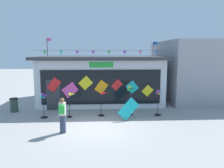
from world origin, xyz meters
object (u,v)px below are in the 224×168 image
at_px(wind_spinner_center_left, 103,100).
at_px(display_kite_on_ground, 129,109).
at_px(wind_spinner_far_left, 44,105).
at_px(wind_spinner_right, 158,103).
at_px(wind_spinner_center_right, 130,96).
at_px(person_near_camera, 62,115).
at_px(trash_bin, 14,105).
at_px(wind_spinner_left, 71,100).
at_px(kite_shop_building, 101,78).

bearing_deg(wind_spinner_center_left, display_kite_on_ground, -31.09).
xyz_separation_m(wind_spinner_center_left, display_kite_on_ground, (1.42, -0.85, -0.32)).
distance_m(wind_spinner_far_left, wind_spinner_right, 6.72).
height_order(wind_spinner_center_right, person_near_camera, wind_spinner_center_right).
bearing_deg(trash_bin, display_kite_on_ground, -16.29).
bearing_deg(trash_bin, wind_spinner_center_right, -8.96).
xyz_separation_m(wind_spinner_left, trash_bin, (-3.82, 1.42, -0.58)).
relative_size(wind_spinner_center_left, person_near_camera, 0.89).
bearing_deg(trash_bin, kite_shop_building, 30.31).
bearing_deg(person_near_camera, wind_spinner_left, -92.75).
xyz_separation_m(wind_spinner_far_left, wind_spinner_center_right, (5.06, 0.31, 0.42)).
xyz_separation_m(wind_spinner_center_right, wind_spinner_right, (1.66, -0.17, -0.38)).
xyz_separation_m(wind_spinner_center_left, person_near_camera, (-1.93, -2.69, -0.06)).
distance_m(kite_shop_building, wind_spinner_center_right, 4.77).
bearing_deg(wind_spinner_far_left, person_near_camera, -58.59).
relative_size(wind_spinner_center_left, wind_spinner_center_right, 0.82).
bearing_deg(display_kite_on_ground, wind_spinner_left, 168.70).
bearing_deg(wind_spinner_center_left, person_near_camera, -125.70).
height_order(kite_shop_building, wind_spinner_right, kite_shop_building).
xyz_separation_m(wind_spinner_center_left, wind_spinner_center_right, (1.63, 0.06, 0.22)).
distance_m(wind_spinner_right, display_kite_on_ground, 2.02).
relative_size(wind_spinner_far_left, person_near_camera, 0.88).
xyz_separation_m(wind_spinner_far_left, wind_spinner_left, (1.59, 0.04, 0.28)).
height_order(wind_spinner_left, trash_bin, wind_spinner_left).
height_order(wind_spinner_far_left, wind_spinner_center_left, wind_spinner_center_left).
distance_m(wind_spinner_left, display_kite_on_ground, 3.35).
height_order(wind_spinner_far_left, person_near_camera, person_near_camera).
bearing_deg(wind_spinner_center_left, wind_spinner_left, -173.69).
height_order(wind_spinner_right, display_kite_on_ground, wind_spinner_right).
xyz_separation_m(wind_spinner_far_left, trash_bin, (-2.24, 1.46, -0.30)).
relative_size(wind_spinner_left, wind_spinner_right, 0.93).
relative_size(kite_shop_building, wind_spinner_right, 5.73).
bearing_deg(display_kite_on_ground, kite_shop_building, 105.79).
bearing_deg(display_kite_on_ground, wind_spinner_far_left, 172.83).
height_order(kite_shop_building, person_near_camera, kite_shop_building).
relative_size(wind_spinner_far_left, wind_spinner_left, 1.00).
height_order(wind_spinner_center_left, wind_spinner_right, wind_spinner_right).
distance_m(wind_spinner_far_left, display_kite_on_ground, 4.88).
bearing_deg(wind_spinner_center_left, wind_spinner_center_right, 2.24).
bearing_deg(wind_spinner_center_left, wind_spinner_right, -1.87).
xyz_separation_m(wind_spinner_right, person_near_camera, (-5.22, -2.58, 0.10)).
xyz_separation_m(wind_spinner_center_right, trash_bin, (-7.29, 1.15, -0.72)).
height_order(wind_spinner_left, wind_spinner_center_right, wind_spinner_center_right).
height_order(wind_spinner_far_left, wind_spinner_center_right, wind_spinner_center_right).
height_order(wind_spinner_center_right, wind_spinner_right, wind_spinner_center_right).
relative_size(wind_spinner_right, trash_bin, 1.80).
height_order(wind_spinner_far_left, trash_bin, wind_spinner_far_left).
distance_m(wind_spinner_left, person_near_camera, 2.49).
xyz_separation_m(kite_shop_building, wind_spinner_center_right, (1.72, -4.41, -0.59)).
xyz_separation_m(wind_spinner_far_left, display_kite_on_ground, (4.84, -0.61, -0.12)).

